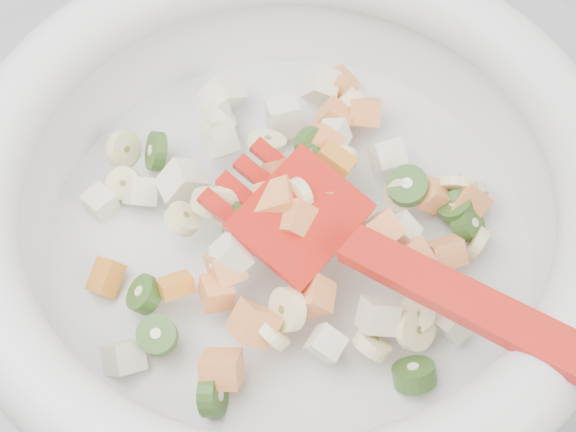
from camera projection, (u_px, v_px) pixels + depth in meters
The scene contains 1 object.
mixing_bowl at pixel (289, 204), 0.55m from camera, with size 0.49×0.41×0.14m.
Camera 1 is at (0.02, 1.16, 1.42)m, focal length 55.00 mm.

